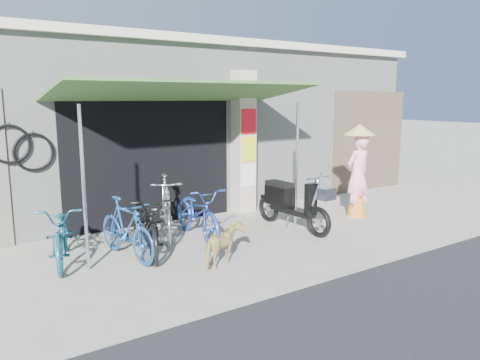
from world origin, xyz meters
TOP-DOWN VIEW (x-y plane):
  - ground at (0.00, 0.00)m, footprint 80.00×80.00m
  - bicycle_shop at (-0.00, 5.09)m, footprint 12.30×5.30m
  - shop_pillar at (0.85, 2.45)m, footprint 0.42×0.44m
  - awning at (-0.90, 1.63)m, footprint 4.60×1.88m
  - neighbour_right at (5.00, 2.59)m, footprint 2.60×0.06m
  - bike_teal at (-3.22, 1.25)m, footprint 1.08×1.86m
  - bike_blue at (-2.35, 0.92)m, footprint 0.67×1.61m
  - bike_black at (-1.97, 0.96)m, footprint 1.09×1.93m
  - bike_silver at (-1.38, 1.57)m, footprint 1.17×1.90m
  - bike_navy at (-0.96, 1.20)m, footprint 0.82×1.86m
  - street_dog at (-1.30, -0.22)m, footprint 0.82×0.63m
  - moped at (0.81, 0.79)m, footprint 0.55×1.92m
  - nun at (2.54, 0.73)m, footprint 0.67×0.64m

SIDE VIEW (x-z plane):
  - ground at x=0.00m, z-range 0.00..0.00m
  - street_dog at x=-1.30m, z-range 0.00..0.63m
  - bike_teal at x=-3.22m, z-range 0.00..0.92m
  - bike_blue at x=-2.35m, z-range 0.00..0.94m
  - bike_navy at x=-0.96m, z-range 0.00..0.95m
  - bike_black at x=-1.97m, z-range 0.00..0.96m
  - moped at x=0.81m, z-range -0.05..1.04m
  - bike_silver at x=-1.38m, z-range 0.00..1.11m
  - nun at x=2.54m, z-range -0.02..1.90m
  - neighbour_right at x=5.00m, z-range 0.00..2.60m
  - shop_pillar at x=0.85m, z-range 0.00..3.00m
  - bicycle_shop at x=0.00m, z-range 0.00..3.66m
  - awning at x=-0.90m, z-range 1.15..3.88m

